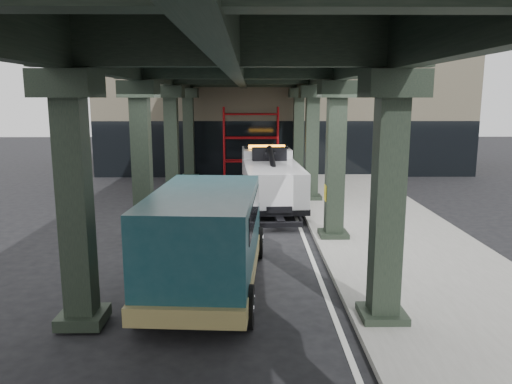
{
  "coord_description": "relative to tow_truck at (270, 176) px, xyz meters",
  "views": [
    {
      "loc": [
        -0.05,
        -13.37,
        4.5
      ],
      "look_at": [
        0.13,
        1.4,
        1.7
      ],
      "focal_mm": 35.0,
      "sensor_mm": 36.0,
      "label": 1
    }
  ],
  "objects": [
    {
      "name": "towed_van",
      "position": [
        -1.84,
        -9.61,
        0.09
      ],
      "size": [
        2.76,
        6.18,
        2.45
      ],
      "rotation": [
        0.0,
        0.0,
        -0.07
      ],
      "color": "#10353C",
      "rests_on": "ground"
    },
    {
      "name": "building",
      "position": [
        1.22,
        12.53,
        2.77
      ],
      "size": [
        22.0,
        10.0,
        8.0
      ],
      "primitive_type": "cube",
      "color": "#C6B793",
      "rests_on": "ground"
    },
    {
      "name": "sidewalk",
      "position": [
        3.72,
        -5.47,
        -1.15
      ],
      "size": [
        5.0,
        40.0,
        0.15
      ],
      "primitive_type": "cube",
      "color": "gray",
      "rests_on": "ground"
    },
    {
      "name": "ground",
      "position": [
        -0.78,
        -7.47,
        -1.23
      ],
      "size": [
        90.0,
        90.0,
        0.0
      ],
      "primitive_type": "plane",
      "color": "black",
      "rests_on": "ground"
    },
    {
      "name": "viaduct",
      "position": [
        -1.18,
        -5.47,
        4.23
      ],
      "size": [
        7.4,
        32.0,
        6.4
      ],
      "color": "black",
      "rests_on": "ground"
    },
    {
      "name": "lane_stripe",
      "position": [
        0.92,
        -5.47,
        -1.22
      ],
      "size": [
        0.12,
        38.0,
        0.01
      ],
      "primitive_type": "cube",
      "color": "silver",
      "rests_on": "ground"
    },
    {
      "name": "scaffolding",
      "position": [
        -0.78,
        7.17,
        0.88
      ],
      "size": [
        3.08,
        0.88,
        4.0
      ],
      "color": "#AE0D12",
      "rests_on": "ground"
    },
    {
      "name": "tow_truck",
      "position": [
        0.0,
        0.0,
        0.0
      ],
      "size": [
        2.59,
        7.79,
        2.52
      ],
      "rotation": [
        0.0,
        0.0,
        0.05
      ],
      "color": "black",
      "rests_on": "ground"
    }
  ]
}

